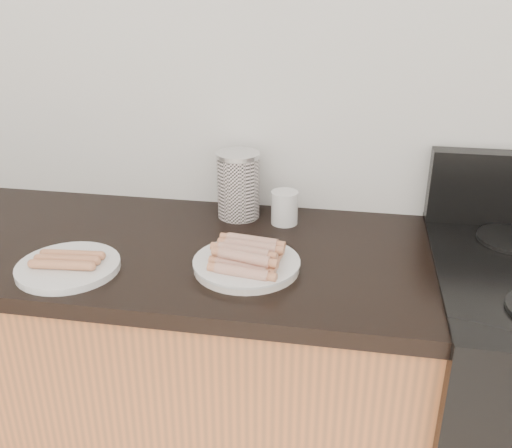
% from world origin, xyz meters
% --- Properties ---
extents(wall_back, '(4.00, 0.04, 2.60)m').
position_xyz_m(wall_back, '(0.00, 2.00, 1.30)').
color(wall_back, silver).
rests_on(wall_back, ground).
extents(cabinet_base, '(2.20, 0.59, 0.86)m').
position_xyz_m(cabinet_base, '(-0.70, 1.69, 0.43)').
color(cabinet_base, '#B06031').
rests_on(cabinet_base, floor).
extents(counter_slab, '(2.20, 0.62, 0.04)m').
position_xyz_m(counter_slab, '(-0.70, 1.69, 0.88)').
color(counter_slab, black).
rests_on(counter_slab, cabinet_base).
extents(main_plate, '(0.25, 0.25, 0.02)m').
position_xyz_m(main_plate, '(-0.04, 1.60, 0.91)').
color(main_plate, silver).
rests_on(main_plate, counter_slab).
extents(side_plate, '(0.28, 0.28, 0.02)m').
position_xyz_m(side_plate, '(-0.45, 1.52, 0.91)').
color(side_plate, white).
rests_on(side_plate, counter_slab).
extents(hotdog_pile, '(0.13, 0.19, 0.05)m').
position_xyz_m(hotdog_pile, '(-0.04, 1.60, 0.94)').
color(hotdog_pile, maroon).
rests_on(hotdog_pile, main_plate).
extents(plain_sausages, '(0.14, 0.09, 0.02)m').
position_xyz_m(plain_sausages, '(-0.45, 1.52, 0.93)').
color(plain_sausages, '#C35A35').
rests_on(plain_sausages, side_plate).
extents(canister, '(0.12, 0.12, 0.19)m').
position_xyz_m(canister, '(-0.12, 1.91, 0.99)').
color(canister, silver).
rests_on(canister, counter_slab).
extents(mug, '(0.08, 0.08, 0.09)m').
position_xyz_m(mug, '(0.02, 1.88, 0.95)').
color(mug, white).
rests_on(mug, counter_slab).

